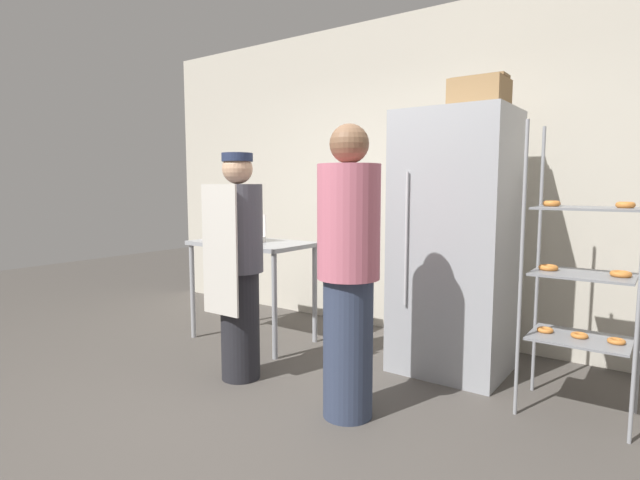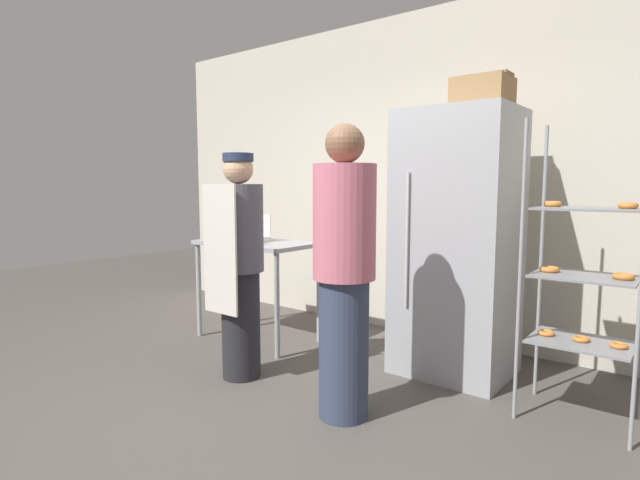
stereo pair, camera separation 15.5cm
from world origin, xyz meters
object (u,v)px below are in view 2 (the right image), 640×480
person_baker (239,263)px  person_customer (344,271)px  blender_pitcher (228,226)px  cardboard_storage_box (483,93)px  refrigerator (456,244)px  donut_box (251,236)px  baking_rack (585,275)px

person_baker → person_customer: person_customer is taller
blender_pitcher → cardboard_storage_box: cardboard_storage_box is taller
person_baker → refrigerator: bearing=41.9°
cardboard_storage_box → person_customer: cardboard_storage_box is taller
refrigerator → donut_box: bearing=-167.4°
baking_rack → blender_pitcher: size_ratio=6.95×
blender_pitcher → cardboard_storage_box: size_ratio=0.67×
refrigerator → donut_box: (-1.75, -0.39, -0.02)m
donut_box → person_baker: person_baker is taller
baking_rack → donut_box: (-2.65, -0.12, 0.07)m
person_customer → donut_box: bearing=154.8°
donut_box → cardboard_storage_box: bearing=14.0°
person_baker → person_customer: bearing=-2.9°
person_baker → donut_box: bearing=130.3°
donut_box → person_customer: person_customer is taller
refrigerator → person_baker: bearing=-138.1°
cardboard_storage_box → person_baker: size_ratio=0.23×
donut_box → person_baker: bearing=-49.7°
person_customer → blender_pitcher: bearing=157.8°
baking_rack → person_baker: baking_rack is taller
cardboard_storage_box → person_baker: (-1.31, -1.13, -1.20)m
baking_rack → person_baker: (-2.08, -0.79, -0.03)m
cardboard_storage_box → person_customer: size_ratio=0.22×
refrigerator → person_customer: 1.13m
refrigerator → donut_box: size_ratio=6.62×
refrigerator → blender_pitcher: bearing=-171.0°
donut_box → cardboard_storage_box: size_ratio=0.77×
person_customer → baking_rack: bearing=36.6°
baking_rack → person_customer: (-1.12, -0.83, 0.02)m
cardboard_storage_box → person_customer: 1.69m
baking_rack → blender_pitcher: bearing=-178.8°
baking_rack → cardboard_storage_box: 1.45m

